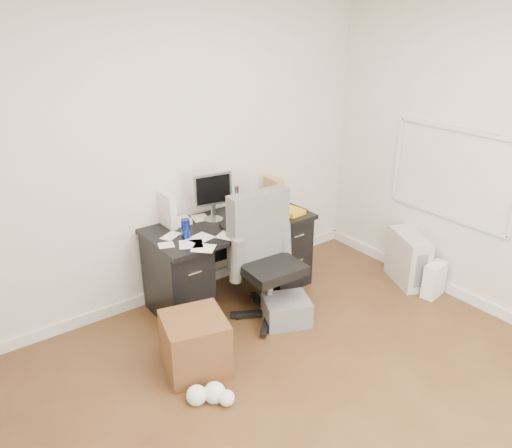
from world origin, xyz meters
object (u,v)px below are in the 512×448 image
(pc_tower, at_px, (408,258))
(office_chair, at_px, (270,261))
(keyboard, at_px, (245,223))
(desk, at_px, (231,257))
(lcd_monitor, at_px, (213,197))
(wicker_basket, at_px, (195,344))

(pc_tower, bearing_deg, office_chair, -167.47)
(keyboard, height_order, office_chair, office_chair)
(desk, relative_size, keyboard, 3.41)
(lcd_monitor, xyz_separation_m, pc_tower, (1.64, -0.93, -0.72))
(lcd_monitor, xyz_separation_m, wicker_basket, (-0.71, -0.84, -0.76))
(desk, relative_size, pc_tower, 2.95)
(lcd_monitor, relative_size, keyboard, 1.03)
(keyboard, bearing_deg, lcd_monitor, 133.67)
(lcd_monitor, distance_m, wicker_basket, 1.33)
(lcd_monitor, xyz_separation_m, office_chair, (0.16, -0.62, -0.42))
(desk, distance_m, wicker_basket, 1.10)
(office_chair, bearing_deg, pc_tower, -9.09)
(wicker_basket, bearing_deg, office_chair, 14.25)
(lcd_monitor, distance_m, pc_tower, 2.02)
(wicker_basket, bearing_deg, lcd_monitor, 50.10)
(pc_tower, bearing_deg, wicker_basket, -157.78)
(office_chair, bearing_deg, desk, 99.80)
(lcd_monitor, bearing_deg, keyboard, -46.13)
(desk, distance_m, keyboard, 0.39)
(office_chair, xyz_separation_m, wicker_basket, (-0.87, -0.22, -0.33))
(desk, xyz_separation_m, office_chair, (0.06, -0.51, 0.16))
(lcd_monitor, relative_size, wicker_basket, 1.02)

